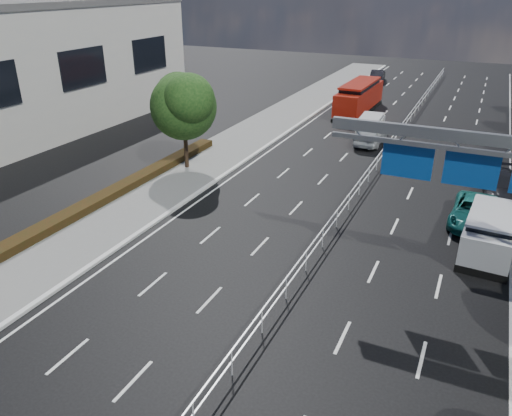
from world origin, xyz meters
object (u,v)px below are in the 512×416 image
at_px(overhead_gantry, 494,166).
at_px(silver_minivan, 490,233).
at_px(near_car_silver, 371,134).
at_px(near_car_dark, 378,76).
at_px(white_minivan, 370,127).
at_px(parked_car_dark, 501,186).
at_px(red_bus, 359,97).
at_px(parked_car_teal, 474,212).

bearing_deg(overhead_gantry, silver_minivan, 81.69).
xyz_separation_m(near_car_silver, near_car_dark, (-5.44, 27.44, -0.07)).
relative_size(white_minivan, parked_car_dark, 0.82).
bearing_deg(white_minivan, near_car_dark, 98.45).
height_order(red_bus, silver_minivan, red_bus).
bearing_deg(white_minivan, parked_car_dark, -45.71).
xyz_separation_m(parked_car_teal, parked_car_dark, (1.26, 4.53, 0.06)).
distance_m(near_car_silver, near_car_dark, 27.98).
relative_size(white_minivan, near_car_silver, 0.86).
distance_m(red_bus, near_car_dark, 17.64).
bearing_deg(near_car_dark, white_minivan, 94.52).
height_order(white_minivan, red_bus, red_bus).
distance_m(parked_car_teal, parked_car_dark, 4.71).
bearing_deg(red_bus, near_car_dark, 97.74).
relative_size(overhead_gantry, near_car_silver, 2.13).
distance_m(near_car_silver, parked_car_dark, 12.19).
bearing_deg(silver_minivan, white_minivan, 123.13).
height_order(red_bus, parked_car_teal, red_bus).
distance_m(near_car_dark, silver_minivan, 45.07).
bearing_deg(parked_car_dark, near_car_dark, 108.66).
height_order(overhead_gantry, near_car_dark, overhead_gantry).
relative_size(silver_minivan, parked_car_dark, 1.04).
bearing_deg(near_car_silver, parked_car_dark, 142.38).
xyz_separation_m(silver_minivan, parked_car_teal, (-0.82, 3.15, -0.38)).
height_order(red_bus, near_car_dark, red_bus).
xyz_separation_m(overhead_gantry, white_minivan, (-9.05, 21.08, -4.74)).
xyz_separation_m(overhead_gantry, parked_car_teal, (-0.24, 7.10, -4.93)).
bearing_deg(parked_car_teal, near_car_silver, 127.21).
height_order(white_minivan, near_car_dark, white_minivan).
relative_size(overhead_gantry, parked_car_dark, 2.03).
bearing_deg(near_car_silver, silver_minivan, 121.52).
height_order(red_bus, parked_car_dark, red_bus).
bearing_deg(near_car_dark, overhead_gantry, 100.26).
xyz_separation_m(overhead_gantry, near_car_dark, (-14.01, 46.59, -4.86)).
bearing_deg(near_car_silver, overhead_gantry, 114.60).
relative_size(near_car_dark, parked_car_dark, 0.90).
height_order(near_car_silver, parked_car_teal, near_car_silver).
height_order(near_car_silver, near_car_dark, near_car_silver).
bearing_deg(silver_minivan, parked_car_teal, 108.33).
height_order(white_minivan, near_car_silver, white_minivan).
distance_m(near_car_silver, parked_car_teal, 14.65).
relative_size(near_car_silver, silver_minivan, 0.91).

